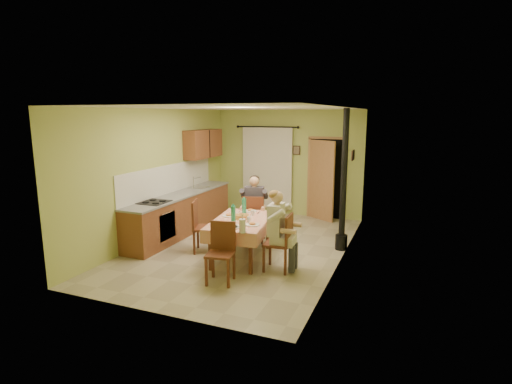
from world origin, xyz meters
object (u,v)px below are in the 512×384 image
at_px(chair_far, 254,228).
at_px(man_far, 254,201).
at_px(dining_table, 241,239).
at_px(man_right, 278,221).
at_px(stove_flue, 343,200).
at_px(chair_right, 278,254).
at_px(chair_near, 221,265).
at_px(chair_left, 205,237).

bearing_deg(chair_far, man_far, 90.00).
height_order(dining_table, chair_far, chair_far).
relative_size(man_right, stove_flue, 0.50).
relative_size(chair_right, man_right, 0.72).
bearing_deg(man_far, chair_right, -67.59).
height_order(man_right, stove_flue, stove_flue).
xyz_separation_m(chair_near, man_far, (-0.31, 2.19, 0.59)).
relative_size(chair_left, stove_flue, 0.37).
bearing_deg(stove_flue, chair_far, -174.86).
bearing_deg(dining_table, man_far, 91.25).
bearing_deg(chair_far, chair_right, -67.39).
bearing_deg(man_far, chair_far, -90.00).
distance_m(chair_right, man_far, 1.79).
distance_m(chair_left, man_right, 1.79).
relative_size(chair_near, man_far, 0.70).
distance_m(chair_far, man_far, 0.59).
height_order(chair_near, man_right, man_right).
height_order(chair_near, chair_right, chair_right).
height_order(chair_right, man_far, man_far).
bearing_deg(chair_left, man_far, 126.55).
bearing_deg(dining_table, man_right, -26.90).
xyz_separation_m(chair_far, chair_near, (0.30, -2.18, -0.00)).
bearing_deg(chair_right, stove_flue, -32.08).
height_order(chair_right, man_right, man_right).
relative_size(chair_right, stove_flue, 0.36).
distance_m(chair_left, stove_flue, 2.82).
bearing_deg(stove_flue, chair_right, -118.80).
relative_size(dining_table, man_far, 1.28).
relative_size(man_far, man_right, 1.00).
xyz_separation_m(chair_left, man_far, (0.65, 0.97, 0.59)).
bearing_deg(chair_right, man_far, 33.33).
distance_m(chair_near, man_right, 1.23).
bearing_deg(chair_right, dining_table, 68.24).
bearing_deg(chair_far, stove_flue, -9.06).
bearing_deg(man_far, chair_left, -138.13).
height_order(man_far, man_right, same).
xyz_separation_m(chair_near, stove_flue, (1.53, 2.34, 0.73)).
bearing_deg(dining_table, chair_near, -91.44).
height_order(chair_far, man_far, man_far).
bearing_deg(chair_left, chair_far, 125.98).
bearing_deg(stove_flue, dining_table, -143.48).
distance_m(chair_near, man_far, 2.29).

